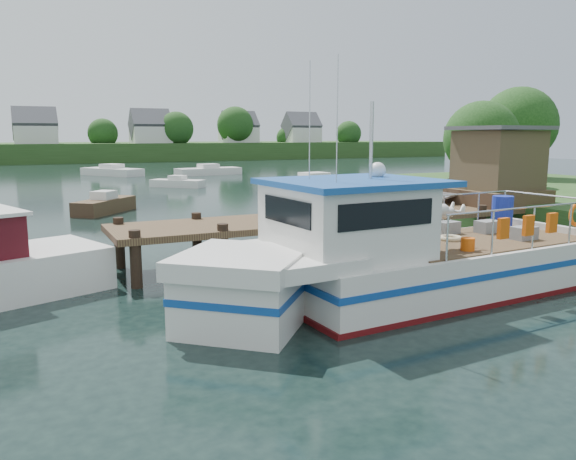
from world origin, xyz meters
name	(u,v)px	position (x,y,z in m)	size (l,w,h in m)	color
ground_plane	(295,259)	(0.00, 0.00, 0.00)	(160.00, 160.00, 0.00)	black
far_shore	(69,148)	(0.01, 82.37, 2.10)	(140.00, 42.55, 9.22)	#2C4F20
dock	(448,185)	(6.51, 0.01, 2.24)	(16.60, 3.00, 4.78)	#4C3824
lobster_boat	(395,260)	(0.09, -5.35, 1.05)	(12.25, 4.10, 5.81)	silver
moored_rowboat	(105,205)	(-4.06, 14.73, 0.44)	(3.74, 4.01, 1.19)	#4C3824
moored_far	(208,171)	(10.18, 40.67, 0.43)	(7.07, 3.15, 1.16)	silver
moored_b	(177,183)	(3.46, 27.99, 0.35)	(4.15, 4.01, 0.95)	silver
moored_c	(314,181)	(13.55, 23.49, 0.43)	(7.64, 3.45, 1.16)	silver
moored_d	(112,171)	(0.86, 44.09, 0.45)	(5.78, 7.30, 1.21)	silver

